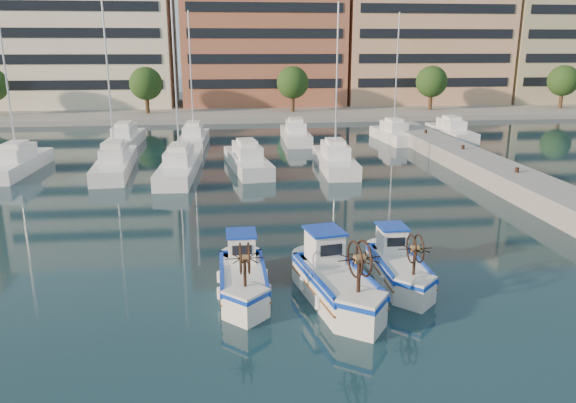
# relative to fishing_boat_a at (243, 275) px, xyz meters

# --- Properties ---
(ground) EXTENTS (300.00, 300.00, 0.00)m
(ground) POSITION_rel_fishing_boat_a_xyz_m (4.05, -1.16, -0.69)
(ground) COLOR #183640
(ground) RESTS_ON ground
(quay) EXTENTS (3.00, 60.00, 1.20)m
(quay) POSITION_rel_fishing_boat_a_xyz_m (17.05, 6.84, -0.09)
(quay) COLOR gray
(quay) RESTS_ON ground
(waterfront) EXTENTS (180.00, 40.00, 25.60)m
(waterfront) POSITION_rel_fishing_boat_a_xyz_m (13.28, 63.89, 10.40)
(waterfront) COLOR gray
(waterfront) RESTS_ON ground
(yacht_marina) EXTENTS (38.62, 22.63, 11.50)m
(yacht_marina) POSITION_rel_fishing_boat_a_xyz_m (0.50, 26.29, -0.17)
(yacht_marina) COLOR white
(yacht_marina) RESTS_ON ground
(fishing_boat_a) EXTENTS (1.69, 4.06, 2.52)m
(fishing_boat_a) POSITION_rel_fishing_boat_a_xyz_m (0.00, 0.00, 0.00)
(fishing_boat_a) COLOR silver
(fishing_boat_a) RESTS_ON ground
(fishing_boat_b) EXTENTS (2.64, 4.72, 2.86)m
(fishing_boat_b) POSITION_rel_fishing_boat_a_xyz_m (3.16, -0.93, 0.09)
(fishing_boat_b) COLOR silver
(fishing_boat_b) RESTS_ON ground
(fishing_boat_c) EXTENTS (1.64, 3.93, 2.45)m
(fishing_boat_c) POSITION_rel_fishing_boat_a_xyz_m (5.82, 0.36, -0.02)
(fishing_boat_c) COLOR silver
(fishing_boat_c) RESTS_ON ground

